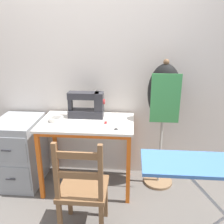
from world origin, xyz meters
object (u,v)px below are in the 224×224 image
(sewing_machine, at_px, (88,106))
(dress_form, at_px, (164,99))
(scissors, at_px, (119,130))
(thread_spool_near_machine, at_px, (106,122))
(fabric_bowl, at_px, (56,119))
(wooden_chair, at_px, (83,190))
(filing_cabinet, at_px, (20,152))

(sewing_machine, bearing_deg, dress_form, -1.21)
(scissors, height_order, thread_spool_near_machine, thread_spool_near_machine)
(fabric_bowl, height_order, dress_form, dress_form)
(sewing_machine, bearing_deg, wooden_chair, -84.32)
(sewing_machine, bearing_deg, scissors, -43.77)
(sewing_machine, xyz_separation_m, dress_form, (0.79, -0.02, 0.10))
(thread_spool_near_machine, xyz_separation_m, dress_form, (0.58, 0.16, 0.21))
(sewing_machine, distance_m, fabric_bowl, 0.36)
(scissors, xyz_separation_m, wooden_chair, (-0.27, -0.45, -0.35))
(filing_cabinet, xyz_separation_m, dress_form, (1.55, 0.09, 0.62))
(fabric_bowl, bearing_deg, thread_spool_near_machine, -3.27)
(wooden_chair, distance_m, dress_form, 1.20)
(thread_spool_near_machine, height_order, filing_cabinet, thread_spool_near_machine)
(scissors, bearing_deg, fabric_bowl, 164.50)
(scissors, bearing_deg, dress_form, 35.79)
(wooden_chair, bearing_deg, sewing_machine, 95.68)
(fabric_bowl, height_order, scissors, fabric_bowl)
(wooden_chair, height_order, dress_form, dress_form)
(scissors, height_order, dress_form, dress_form)
(fabric_bowl, bearing_deg, filing_cabinet, 174.43)
(fabric_bowl, distance_m, wooden_chair, 0.83)
(sewing_machine, bearing_deg, filing_cabinet, -171.96)
(sewing_machine, distance_m, scissors, 0.50)
(fabric_bowl, relative_size, wooden_chair, 0.16)
(sewing_machine, relative_size, filing_cabinet, 0.52)
(thread_spool_near_machine, height_order, dress_form, dress_form)
(filing_cabinet, bearing_deg, thread_spool_near_machine, -4.35)
(scissors, distance_m, wooden_chair, 0.63)
(wooden_chair, distance_m, filing_cabinet, 1.08)
(dress_form, bearing_deg, wooden_chair, -132.76)
(thread_spool_near_machine, bearing_deg, fabric_bowl, 176.73)
(wooden_chair, xyz_separation_m, dress_form, (0.71, 0.77, 0.58))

